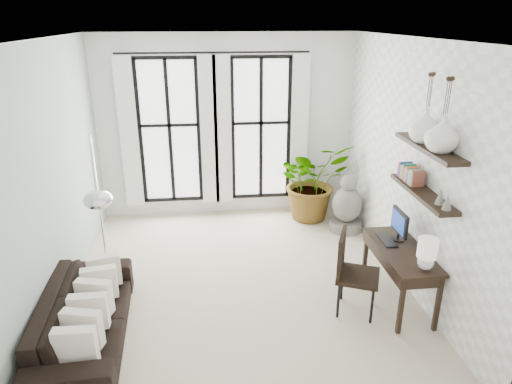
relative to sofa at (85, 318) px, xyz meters
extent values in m
plane|color=beige|center=(1.80, 1.04, -0.32)|extent=(5.00, 5.00, 0.00)
plane|color=white|center=(1.80, 1.04, 2.88)|extent=(5.00, 5.00, 0.00)
plane|color=#9BADA3|center=(-0.45, 1.04, 1.28)|extent=(0.00, 5.00, 5.00)
plane|color=white|center=(4.05, 1.04, 1.28)|extent=(0.00, 5.00, 5.00)
plane|color=white|center=(1.80, 3.54, 1.28)|extent=(4.50, 0.00, 4.50)
cube|color=white|center=(0.80, 3.51, 1.23)|extent=(1.00, 0.02, 2.50)
cube|color=white|center=(0.12, 3.41, 1.23)|extent=(0.30, 0.04, 2.60)
cube|color=white|center=(1.48, 3.41, 1.23)|extent=(0.30, 0.04, 2.60)
cube|color=white|center=(2.40, 3.51, 1.23)|extent=(1.00, 0.02, 2.50)
cube|color=white|center=(1.72, 3.41, 1.23)|extent=(0.30, 0.04, 2.60)
cube|color=white|center=(3.08, 3.41, 1.23)|extent=(0.30, 0.04, 2.60)
cylinder|color=black|center=(1.60, 3.42, 2.56)|extent=(3.20, 0.03, 0.03)
cube|color=black|center=(3.91, 0.34, 1.18)|extent=(0.25, 1.30, 0.05)
cube|color=black|center=(3.91, 0.34, 1.73)|extent=(0.25, 1.30, 0.05)
cube|color=#CF3352|center=(3.91, 0.89, 1.30)|extent=(0.16, 0.04, 0.18)
cube|color=#2C3D9C|center=(3.91, 0.84, 1.30)|extent=(0.16, 0.04, 0.18)
cube|color=gold|center=(3.91, 0.80, 1.30)|extent=(0.16, 0.03, 0.18)
cube|color=#2F8D5D|center=(3.91, 0.75, 1.30)|extent=(0.16, 0.04, 0.18)
cube|color=#A346A5|center=(3.91, 0.71, 1.30)|extent=(0.16, 0.04, 0.18)
cube|color=orange|center=(3.91, 0.66, 1.30)|extent=(0.16, 0.04, 0.18)
cube|color=#505050|center=(3.91, 0.62, 1.30)|extent=(0.16, 0.04, 0.18)
cube|color=#35ADBA|center=(3.91, 0.57, 1.30)|extent=(0.16, 0.04, 0.18)
cube|color=gray|center=(3.91, 0.53, 1.30)|extent=(0.16, 0.03, 0.18)
cube|color=brown|center=(3.91, 0.48, 1.30)|extent=(0.16, 0.03, 0.18)
cone|color=gray|center=(3.91, -0.06, 1.30)|extent=(0.10, 0.10, 0.18)
cone|color=gray|center=(3.91, -0.21, 1.30)|extent=(0.10, 0.10, 0.18)
imported|color=black|center=(0.00, 0.00, 0.00)|extent=(0.97, 2.22, 0.64)
cube|color=white|center=(0.10, -0.70, 0.18)|extent=(0.40, 0.12, 0.40)
cube|color=white|center=(0.10, -0.42, 0.18)|extent=(0.40, 0.12, 0.40)
cube|color=white|center=(0.10, -0.14, 0.18)|extent=(0.40, 0.12, 0.40)
cube|color=white|center=(0.10, 0.14, 0.18)|extent=(0.40, 0.12, 0.40)
cube|color=white|center=(0.10, 0.42, 0.18)|extent=(0.40, 0.12, 0.40)
cube|color=white|center=(0.10, 0.70, 0.18)|extent=(0.40, 0.12, 0.40)
imported|color=#2D7228|center=(3.27, 3.08, 0.38)|extent=(1.54, 1.44, 1.41)
cube|color=black|center=(3.75, 0.34, 0.43)|extent=(0.55, 1.29, 0.04)
cube|color=black|center=(3.73, 0.34, 0.34)|extent=(0.50, 1.23, 0.12)
cube|color=black|center=(3.53, -0.26, 0.05)|extent=(0.05, 0.05, 0.72)
cube|color=black|center=(3.97, -0.26, 0.05)|extent=(0.05, 0.05, 0.72)
cube|color=black|center=(3.53, 0.94, 0.05)|extent=(0.05, 0.05, 0.72)
cube|color=black|center=(3.97, 0.94, 0.05)|extent=(0.05, 0.05, 0.72)
cube|color=black|center=(3.80, 0.59, 0.70)|extent=(0.04, 0.42, 0.30)
cube|color=navy|center=(3.77, 0.59, 0.70)|extent=(0.00, 0.36, 0.24)
cube|color=black|center=(3.65, 0.59, 0.46)|extent=(0.15, 0.40, 0.02)
sphere|color=silver|center=(3.80, -0.16, 0.54)|extent=(0.18, 0.18, 0.18)
cylinder|color=white|center=(3.80, -0.16, 0.73)|extent=(0.22, 0.22, 0.22)
cube|color=black|center=(3.18, 0.23, 0.18)|extent=(0.65, 0.65, 0.05)
cube|color=black|center=(2.98, 0.31, 0.45)|extent=(0.23, 0.47, 0.55)
cylinder|color=black|center=(2.98, 0.03, -0.09)|extent=(0.03, 0.03, 0.46)
cylinder|color=black|center=(3.38, 0.03, -0.09)|extent=(0.03, 0.03, 0.46)
cylinder|color=black|center=(2.98, 0.43, -0.09)|extent=(0.03, 0.03, 0.46)
cylinder|color=black|center=(3.38, 0.43, -0.09)|extent=(0.03, 0.03, 0.46)
cylinder|color=silver|center=(-0.10, 1.70, -0.27)|extent=(0.33, 0.33, 0.09)
cylinder|color=silver|center=(-0.10, 1.70, 0.19)|extent=(0.03, 0.03, 0.92)
ellipsoid|color=silver|center=(0.30, 0.05, 1.38)|extent=(0.29, 0.29, 0.19)
cylinder|color=gray|center=(3.74, 2.49, -0.24)|extent=(0.55, 0.55, 0.17)
ellipsoid|color=gray|center=(3.74, 2.49, 0.15)|extent=(0.50, 0.50, 0.61)
sphere|color=gray|center=(3.74, 2.49, 0.54)|extent=(0.28, 0.28, 0.28)
imported|color=white|center=(3.91, 0.09, 1.95)|extent=(0.37, 0.37, 0.38)
imported|color=white|center=(3.91, 0.49, 1.95)|extent=(0.37, 0.37, 0.38)
camera|label=1|loc=(1.40, -4.38, 3.12)|focal=32.00mm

